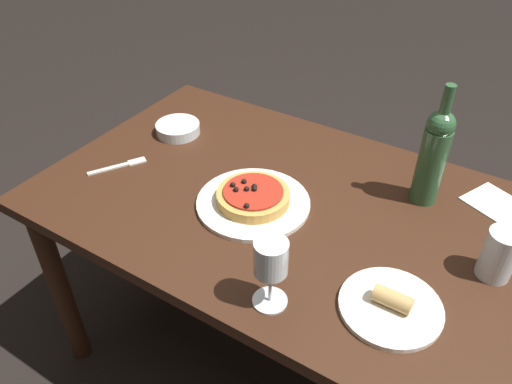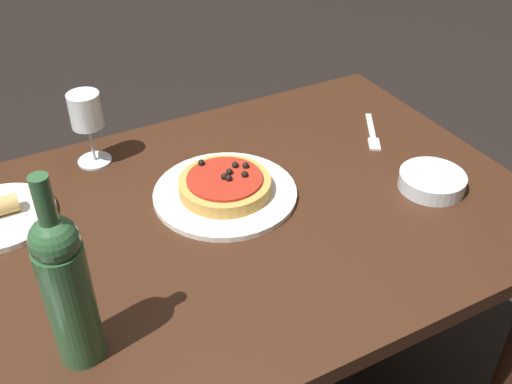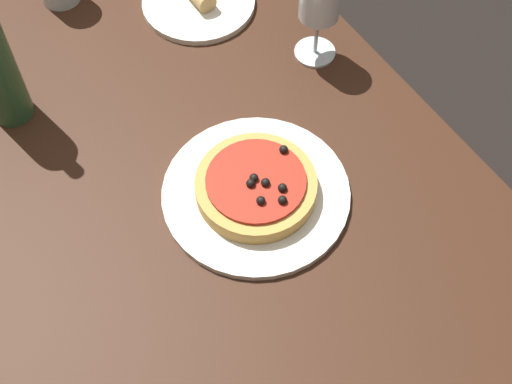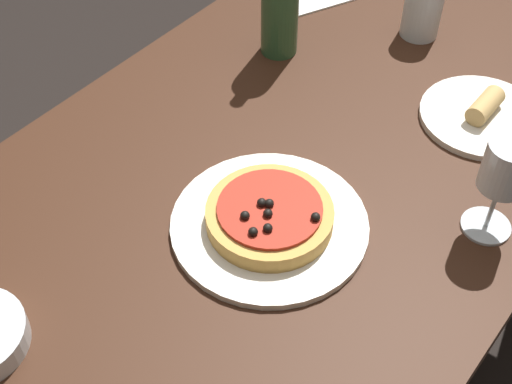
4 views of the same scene
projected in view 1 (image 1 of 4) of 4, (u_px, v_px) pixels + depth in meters
name	position (u px, v px, depth m)	size (l,w,h in m)	color
ground_plane	(294.00, 365.00, 1.72)	(14.00, 14.00, 0.00)	black
dining_table	(304.00, 233.00, 1.34)	(1.44, 0.82, 0.70)	#381E11
dinner_plate	(253.00, 203.00, 1.30)	(0.30, 0.30, 0.01)	white
pizza	(253.00, 196.00, 1.29)	(0.19, 0.19, 0.05)	gold
wine_glass	(271.00, 261.00, 0.98)	(0.07, 0.07, 0.17)	silver
wine_bottle	(433.00, 154.00, 1.24)	(0.07, 0.07, 0.33)	#2D5633
water_cup	(499.00, 255.00, 1.08)	(0.07, 0.07, 0.12)	silver
side_bowl	(178.00, 128.00, 1.58)	(0.14, 0.14, 0.03)	silver
fork	(121.00, 165.00, 1.44)	(0.10, 0.16, 0.00)	beige
side_plate	(391.00, 306.00, 1.03)	(0.22, 0.22, 0.05)	white
paper_napkin	(502.00, 208.00, 1.29)	(0.21, 0.19, 0.00)	white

